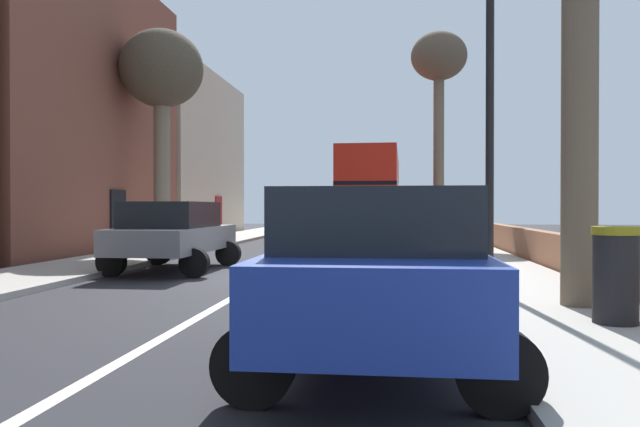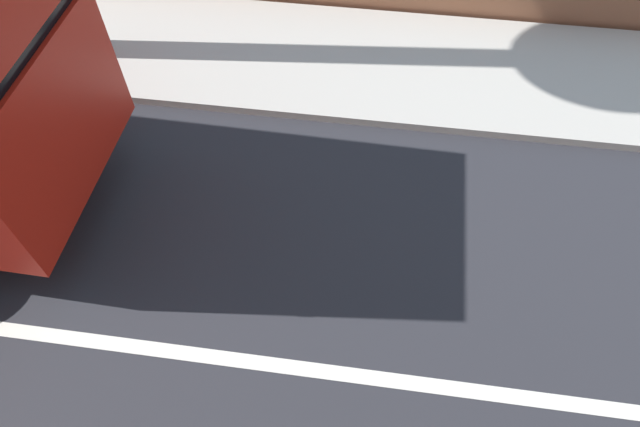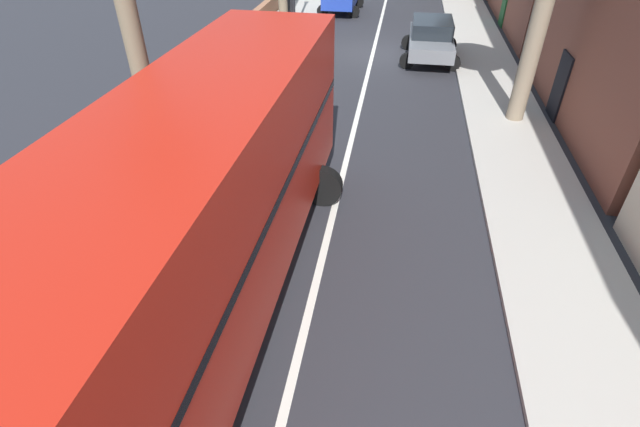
{
  "view_description": "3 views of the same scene",
  "coord_description": "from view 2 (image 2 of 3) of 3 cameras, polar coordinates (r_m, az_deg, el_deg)",
  "views": [
    {
      "loc": [
        2.62,
        -13.5,
        1.51
      ],
      "look_at": [
        -0.17,
        10.47,
        1.27
      ],
      "focal_mm": 34.26,
      "sensor_mm": 36.0,
      "label": 1
    },
    {
      "loc": [
        -2.0,
        7.55,
        5.59
      ],
      "look_at": [
        0.24,
        7.85,
        2.46
      ],
      "focal_mm": 30.94,
      "sensor_mm": 36.0,
      "label": 2
    },
    {
      "loc": [
        -1.2,
        21.82,
        6.62
      ],
      "look_at": [
        -0.14,
        15.53,
        1.98
      ],
      "focal_mm": 26.12,
      "sensor_mm": 36.0,
      "label": 3
    }
  ],
  "objects": []
}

